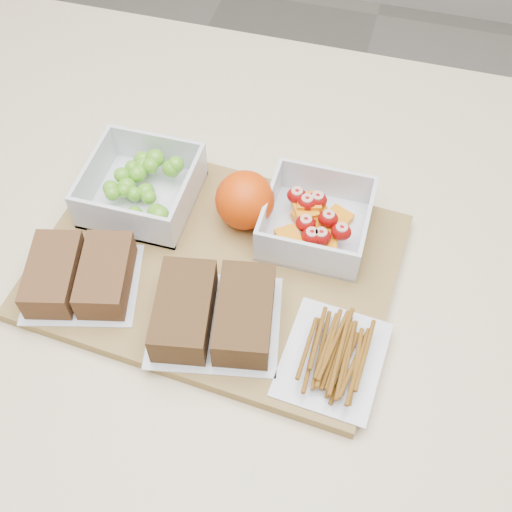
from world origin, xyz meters
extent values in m
plane|color=gray|center=(0.00, 0.00, 0.00)|extent=(4.00, 4.00, 0.00)
cube|color=beige|center=(0.00, 0.00, 0.45)|extent=(1.20, 0.90, 0.90)
cube|color=olive|center=(-0.03, -0.01, 0.91)|extent=(0.44, 0.33, 0.02)
cube|color=silver|center=(-0.15, 0.06, 0.92)|extent=(0.13, 0.13, 0.01)
cube|color=silver|center=(-0.15, 0.12, 0.94)|extent=(0.13, 0.01, 0.06)
cube|color=silver|center=(-0.15, -0.01, 0.94)|extent=(0.13, 0.01, 0.06)
cube|color=silver|center=(-0.08, 0.06, 0.94)|extent=(0.01, 0.12, 0.06)
cube|color=silver|center=(-0.21, 0.06, 0.94)|extent=(0.01, 0.12, 0.06)
sphere|color=#57A221|center=(-0.17, 0.05, 0.94)|extent=(0.02, 0.02, 0.02)
sphere|color=#57A221|center=(-0.18, 0.04, 0.95)|extent=(0.02, 0.02, 0.02)
sphere|color=#57A221|center=(-0.15, 0.08, 0.95)|extent=(0.02, 0.02, 0.02)
sphere|color=#57A221|center=(-0.14, 0.05, 0.94)|extent=(0.02, 0.02, 0.02)
sphere|color=#57A221|center=(-0.18, 0.06, 0.95)|extent=(0.02, 0.02, 0.02)
sphere|color=#57A221|center=(-0.15, 0.04, 0.94)|extent=(0.02, 0.02, 0.02)
sphere|color=#57A221|center=(-0.17, 0.08, 0.95)|extent=(0.02, 0.02, 0.02)
sphere|color=#57A221|center=(-0.10, 0.01, 0.95)|extent=(0.02, 0.02, 0.02)
sphere|color=#57A221|center=(-0.12, 0.09, 0.95)|extent=(0.02, 0.02, 0.02)
sphere|color=#57A221|center=(-0.14, 0.10, 0.95)|extent=(0.02, 0.02, 0.02)
sphere|color=#57A221|center=(-0.18, 0.03, 0.95)|extent=(0.02, 0.02, 0.02)
sphere|color=#57A221|center=(-0.11, 0.09, 0.95)|extent=(0.02, 0.02, 0.02)
sphere|color=#57A221|center=(-0.14, 0.01, 0.94)|extent=(0.02, 0.02, 0.02)
sphere|color=#57A221|center=(-0.16, 0.09, 0.95)|extent=(0.02, 0.02, 0.02)
sphere|color=#57A221|center=(-0.16, 0.07, 0.94)|extent=(0.02, 0.02, 0.02)
sphere|color=#57A221|center=(-0.15, 0.10, 0.95)|extent=(0.02, 0.02, 0.02)
sphere|color=#57A221|center=(-0.11, 0.01, 0.95)|extent=(0.02, 0.02, 0.02)
sphere|color=#57A221|center=(-0.10, 0.02, 0.93)|extent=(0.02, 0.02, 0.02)
sphere|color=#57A221|center=(-0.16, 0.07, 0.94)|extent=(0.02, 0.02, 0.02)
sphere|color=#57A221|center=(-0.17, 0.04, 0.94)|extent=(0.02, 0.02, 0.02)
sphere|color=#57A221|center=(-0.16, 0.10, 0.94)|extent=(0.02, 0.02, 0.02)
sphere|color=#57A221|center=(-0.13, 0.04, 0.95)|extent=(0.02, 0.02, 0.02)
cube|color=silver|center=(0.08, 0.06, 0.92)|extent=(0.12, 0.12, 0.00)
cube|color=silver|center=(0.08, 0.12, 0.94)|extent=(0.12, 0.00, 0.05)
cube|color=silver|center=(0.08, 0.00, 0.94)|extent=(0.12, 0.00, 0.05)
cube|color=silver|center=(0.14, 0.06, 0.94)|extent=(0.00, 0.12, 0.05)
cube|color=silver|center=(0.02, 0.06, 0.94)|extent=(0.00, 0.12, 0.05)
cube|color=orange|center=(0.08, 0.04, 0.93)|extent=(0.04, 0.04, 0.01)
cube|color=orange|center=(0.06, 0.08, 0.93)|extent=(0.04, 0.05, 0.01)
cube|color=orange|center=(0.09, 0.07, 0.93)|extent=(0.04, 0.05, 0.01)
cube|color=orange|center=(0.10, 0.08, 0.93)|extent=(0.04, 0.05, 0.01)
cube|color=orange|center=(0.06, 0.08, 0.94)|extent=(0.04, 0.04, 0.01)
cube|color=orange|center=(0.06, 0.08, 0.94)|extent=(0.03, 0.03, 0.01)
cube|color=orange|center=(0.05, 0.03, 0.94)|extent=(0.04, 0.04, 0.01)
cube|color=orange|center=(0.09, 0.04, 0.93)|extent=(0.03, 0.04, 0.01)
cube|color=orange|center=(0.06, 0.07, 0.93)|extent=(0.04, 0.04, 0.01)
ellipsoid|color=#900B07|center=(0.09, 0.06, 0.95)|extent=(0.02, 0.02, 0.02)
ellipsoid|color=#900B07|center=(0.09, 0.03, 0.95)|extent=(0.02, 0.02, 0.02)
ellipsoid|color=#900B07|center=(0.05, 0.09, 0.95)|extent=(0.02, 0.02, 0.02)
ellipsoid|color=#900B07|center=(0.11, 0.05, 0.95)|extent=(0.02, 0.02, 0.02)
ellipsoid|color=#900B07|center=(0.06, 0.08, 0.95)|extent=(0.02, 0.02, 0.02)
ellipsoid|color=#900B07|center=(0.08, 0.03, 0.95)|extent=(0.02, 0.02, 0.02)
ellipsoid|color=#900B07|center=(0.07, 0.05, 0.95)|extent=(0.02, 0.02, 0.02)
ellipsoid|color=#900B07|center=(0.07, 0.09, 0.95)|extent=(0.02, 0.02, 0.02)
sphere|color=#E14105|center=(-0.01, 0.06, 0.95)|extent=(0.07, 0.07, 0.07)
cube|color=silver|center=(-0.17, -0.09, 0.92)|extent=(0.15, 0.14, 0.00)
cube|color=brown|center=(-0.20, -0.09, 0.94)|extent=(0.08, 0.11, 0.04)
cube|color=brown|center=(-0.14, -0.08, 0.94)|extent=(0.08, 0.11, 0.04)
cube|color=silver|center=(0.00, -0.09, 0.92)|extent=(0.17, 0.15, 0.00)
cube|color=#50351B|center=(-0.04, -0.10, 0.94)|extent=(0.08, 0.12, 0.04)
cube|color=#50351B|center=(0.03, -0.09, 0.94)|extent=(0.08, 0.12, 0.04)
cube|color=silver|center=(0.13, -0.10, 0.92)|extent=(0.12, 0.14, 0.00)
camera|label=1|loc=(0.13, -0.42, 1.55)|focal=45.00mm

